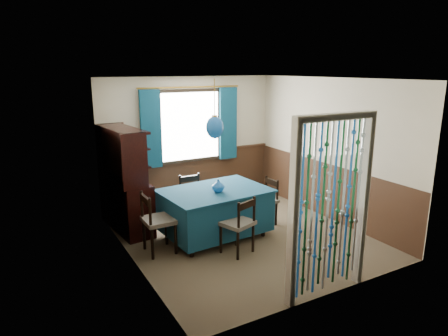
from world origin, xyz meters
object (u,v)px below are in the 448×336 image
vase_table (218,186)px  dining_table (215,210)px  chair_near (239,224)px  chair_far (193,199)px  chair_right (265,200)px  sideboard (125,195)px  vase_sideboard (122,169)px  bowl_shelf (130,162)px  pendant_lamp (215,127)px  chair_left (157,221)px

vase_table → dining_table: bearing=88.4°
chair_near → chair_far: bearing=75.2°
chair_near → chair_right: chair_near is taller
dining_table → sideboard: (-1.15, 1.03, 0.14)m
chair_far → sideboard: bearing=-17.2°
vase_sideboard → bowl_shelf: bearing=-90.0°
chair_near → vase_sideboard: size_ratio=4.13×
vase_sideboard → sideboard: bearing=-99.8°
dining_table → chair_far: 0.68m
vase_sideboard → vase_table: bearing=-53.8°
chair_far → bowl_shelf: bowl_shelf is taller
dining_table → vase_table: bearing=-96.0°
pendant_lamp → sideboard: bearing=138.2°
chair_right → vase_sideboard: (-2.11, 1.31, 0.53)m
chair_left → chair_right: bearing=94.4°
vase_sideboard → dining_table: bearing=-51.6°
bowl_shelf → chair_right: bearing=-19.2°
chair_near → vase_table: 0.71m
chair_far → bowl_shelf: bearing=-6.2°
bowl_shelf → chair_far: bearing=-7.2°
chair_far → chair_right: (1.09, -0.61, -0.03)m
dining_table → vase_table: vase_table is taller
chair_right → vase_table: vase_table is taller
sideboard → bowl_shelf: sideboard is taller
chair_left → sideboard: size_ratio=0.53×
chair_far → vase_sideboard: size_ratio=4.13×
dining_table → pendant_lamp: 1.33m
pendant_lamp → vase_sideboard: size_ratio=4.25×
dining_table → chair_near: chair_near is taller
chair_left → chair_right: size_ratio=1.13×
chair_right → sideboard: (-2.17, 0.96, 0.17)m
dining_table → chair_left: (-1.00, -0.08, 0.03)m
dining_table → vase_sideboard: bearing=124.0°
chair_near → chair_right: bearing=18.4°
sideboard → pendant_lamp: size_ratio=1.94×
chair_left → vase_sideboard: vase_sideboard is taller
chair_near → chair_right: (0.99, 0.76, -0.03)m
chair_far → chair_right: 1.25m
dining_table → pendant_lamp: size_ratio=1.94×
chair_near → chair_left: bearing=130.5°
pendant_lamp → bowl_shelf: pendant_lamp is taller
chair_near → chair_left: 1.19m
dining_table → chair_near: (0.02, -0.69, 0.00)m
chair_far → chair_right: bearing=151.9°
sideboard → vase_sideboard: bearing=74.2°
sideboard → vase_table: (1.15, -1.14, 0.28)m
pendant_lamp → vase_sideboard: 1.94m
chair_far → chair_right: chair_far is taller
dining_table → chair_left: size_ratio=1.87×
chair_far → chair_left: chair_left is taller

